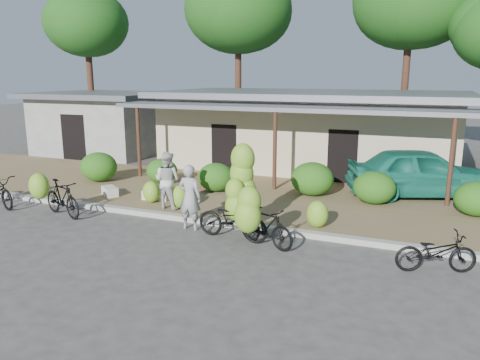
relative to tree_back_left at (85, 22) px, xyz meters
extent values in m
plane|color=#44413F|center=(13.69, -13.11, -6.98)|extent=(100.00, 100.00, 0.00)
cube|color=olive|center=(13.69, -8.11, -6.92)|extent=(60.00, 6.00, 0.12)
cube|color=#A8A399|center=(13.69, -11.11, -6.90)|extent=(60.00, 0.25, 0.15)
cube|color=#C6AF95|center=(13.69, -2.11, -5.43)|extent=(12.00, 6.00, 3.10)
cube|color=slate|center=(13.69, -2.11, -3.75)|extent=(13.00, 7.00, 0.25)
cube|color=black|center=(13.69, -5.06, -5.88)|extent=(1.40, 0.12, 2.20)
cube|color=slate|center=(13.69, -6.11, -4.08)|extent=(13.00, 2.00, 0.15)
cylinder|color=#4F301F|center=(8.09, -7.01, -5.55)|extent=(0.14, 0.14, 2.85)
cylinder|color=#4F301F|center=(13.69, -7.01, -5.55)|extent=(0.14, 0.14, 2.85)
cylinder|color=#4F301F|center=(19.29, -7.01, -5.55)|extent=(0.14, 0.14, 2.85)
cube|color=#A3A39E|center=(2.69, -2.11, -5.53)|extent=(6.00, 5.00, 2.90)
cube|color=slate|center=(2.69, -2.11, -3.95)|extent=(7.00, 6.00, 0.25)
cube|color=black|center=(2.69, -4.56, -5.88)|extent=(1.40, 0.12, 2.20)
cylinder|color=#4F301F|center=(0.19, -0.11, -3.33)|extent=(0.36, 0.36, 7.29)
ellipsoid|color=#154D13|center=(0.19, -0.11, -0.09)|extent=(4.69, 4.69, 3.75)
ellipsoid|color=#154D13|center=(-0.31, 0.19, 0.21)|extent=(3.98, 3.98, 3.19)
cylinder|color=#4F301F|center=(8.19, 2.89, -2.99)|extent=(0.36, 0.36, 7.98)
ellipsoid|color=#154D13|center=(8.19, 2.89, 0.56)|extent=(5.94, 5.94, 4.75)
ellipsoid|color=#154D13|center=(7.69, 3.19, 0.86)|extent=(5.05, 5.05, 4.04)
cylinder|color=#4F301F|center=(17.19, 3.39, -3.01)|extent=(0.36, 0.36, 7.95)
ellipsoid|color=#154D13|center=(17.19, 3.39, 0.53)|extent=(5.65, 5.65, 4.52)
ellipsoid|color=#155313|center=(7.18, -8.35, -6.31)|extent=(1.41, 1.27, 1.10)
ellipsoid|color=#155313|center=(9.54, -7.71, -6.40)|extent=(1.18, 1.06, 0.92)
ellipsoid|color=#155313|center=(11.91, -8.06, -6.37)|extent=(1.26, 1.13, 0.98)
ellipsoid|color=#155313|center=(15.12, -7.35, -6.30)|extent=(1.43, 1.29, 1.12)
ellipsoid|color=#155313|center=(17.16, -7.61, -6.35)|extent=(1.31, 1.18, 1.02)
ellipsoid|color=#155313|center=(20.03, -7.85, -6.36)|extent=(1.28, 1.15, 1.00)
imported|color=black|center=(8.84, -12.07, -6.44)|extent=(1.86, 1.05, 1.08)
ellipsoid|color=#83AF2B|center=(8.64, -12.68, -5.95)|extent=(0.60, 0.51, 0.75)
imported|color=black|center=(14.23, -11.97, -6.47)|extent=(2.00, 0.85, 1.02)
ellipsoid|color=#83AF2B|center=(14.23, -11.42, -6.24)|extent=(0.75, 0.64, 0.94)
ellipsoid|color=#83AF2B|center=(14.33, -11.43, -5.82)|extent=(0.62, 0.53, 0.78)
ellipsoid|color=#83AF2B|center=(14.25, -11.42, -5.39)|extent=(0.63, 0.53, 0.78)
ellipsoid|color=#83AF2B|center=(14.28, -11.43, -4.99)|extent=(0.63, 0.54, 0.79)
ellipsoid|color=#83AF2B|center=(14.25, -11.78, -6.18)|extent=(0.60, 0.51, 0.75)
ellipsoid|color=#83AF2B|center=(14.21, -11.77, -5.75)|extent=(0.50, 0.42, 0.62)
imported|color=black|center=(15.17, -12.13, -6.49)|extent=(1.70, 1.02, 0.98)
ellipsoid|color=#83AF2B|center=(14.94, -12.74, -6.07)|extent=(0.64, 0.54, 0.80)
ellipsoid|color=#83AF2B|center=(14.95, -12.69, -5.72)|extent=(0.56, 0.47, 0.70)
imported|color=black|center=(18.97, -12.20, -6.54)|extent=(1.78, 1.11, 0.88)
ellipsoid|color=#83AF2B|center=(10.66, -10.17, -6.51)|extent=(0.55, 0.47, 0.69)
ellipsoid|color=#83AF2B|center=(11.81, -10.41, -6.50)|extent=(0.57, 0.48, 0.71)
ellipsoid|color=#83AF2B|center=(16.07, -10.59, -6.50)|extent=(0.58, 0.49, 0.72)
cube|color=beige|center=(10.60, -9.79, -6.71)|extent=(0.89, 0.50, 0.30)
cube|color=beige|center=(8.87, -9.93, -6.72)|extent=(0.83, 0.76, 0.28)
imported|color=#959595|center=(12.87, -11.70, -6.09)|extent=(0.65, 0.43, 1.78)
imported|color=silver|center=(11.47, -10.51, -6.00)|extent=(0.85, 0.67, 1.72)
imported|color=#1A7760|center=(18.47, -6.11, -6.05)|extent=(5.14, 3.50, 1.63)
camera|label=1|loc=(18.68, -22.28, -2.90)|focal=35.00mm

